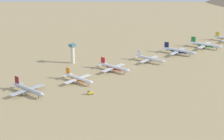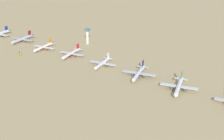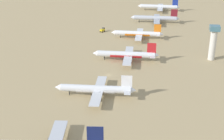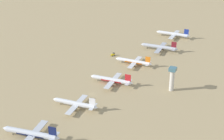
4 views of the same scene
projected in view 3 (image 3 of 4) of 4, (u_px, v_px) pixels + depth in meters
name	position (u px, v px, depth m)	size (l,w,h in m)	color
ground_plane	(109.00, 75.00, 214.45)	(2478.46, 2478.46, 0.00)	tan
parked_jet_0	(159.00, 7.00, 392.78)	(51.16, 41.42, 14.80)	silver
parked_jet_1	(156.00, 18.00, 339.11)	(51.58, 41.85, 14.89)	#B2B7C1
parked_jet_2	(138.00, 34.00, 288.09)	(47.00, 38.12, 13.57)	white
parked_jet_3	(127.00, 55.00, 237.12)	(49.45, 40.18, 14.26)	silver
parked_jet_4	(96.00, 89.00, 184.71)	(47.41, 38.56, 13.67)	silver
service_truck	(103.00, 30.00, 308.56)	(4.53, 5.70, 3.90)	yellow
control_tower	(213.00, 41.00, 235.46)	(7.20, 7.20, 25.95)	beige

